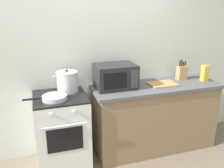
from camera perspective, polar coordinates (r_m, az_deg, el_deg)
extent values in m
cube|color=silver|center=(3.19, -1.76, 6.27)|extent=(4.40, 0.10, 2.50)
cube|color=#8C7051|center=(3.36, 10.05, -7.99)|extent=(1.64, 0.56, 0.88)
cube|color=#59595E|center=(3.19, 10.50, -0.55)|extent=(1.70, 0.60, 0.04)
cube|color=white|center=(3.01, -11.76, -11.16)|extent=(0.60, 0.60, 0.90)
cube|color=black|center=(2.82, -12.35, -2.97)|extent=(0.60, 0.60, 0.02)
cube|color=black|center=(2.71, -11.09, -12.91)|extent=(0.39, 0.01, 0.28)
cylinder|color=silver|center=(2.60, -11.26, -9.79)|extent=(0.48, 0.02, 0.02)
cylinder|color=silver|center=(2.55, -14.19, -7.11)|extent=(0.04, 0.02, 0.04)
cylinder|color=silver|center=(2.57, -8.83, -6.54)|extent=(0.04, 0.02, 0.04)
cylinder|color=silver|center=(2.90, -10.57, 0.41)|extent=(0.25, 0.25, 0.24)
cylinder|color=silver|center=(2.86, -10.71, 2.79)|extent=(0.26, 0.26, 0.01)
sphere|color=black|center=(2.86, -10.74, 3.17)|extent=(0.03, 0.03, 0.03)
cylinder|color=silver|center=(2.86, -13.52, 1.72)|extent=(0.05, 0.01, 0.01)
cylinder|color=silver|center=(2.89, -7.84, 2.25)|extent=(0.05, 0.01, 0.01)
cylinder|color=silver|center=(2.71, -13.52, -3.15)|extent=(0.27, 0.27, 0.05)
cylinder|color=black|center=(2.70, -18.52, -3.44)|extent=(0.20, 0.02, 0.02)
cube|color=#232326|center=(2.98, 0.80, 1.86)|extent=(0.50, 0.36, 0.30)
cube|color=black|center=(2.79, 0.84, 0.75)|extent=(0.28, 0.01, 0.19)
cube|color=#38383D|center=(2.88, 5.46, 1.20)|extent=(0.09, 0.01, 0.22)
cube|color=tan|center=(3.20, 11.94, 0.00)|extent=(0.36, 0.26, 0.02)
cube|color=tan|center=(3.49, 16.30, 2.59)|extent=(0.13, 0.10, 0.19)
cylinder|color=black|center=(3.43, 15.91, 4.74)|extent=(0.02, 0.02, 0.08)
cylinder|color=black|center=(3.44, 16.31, 4.83)|extent=(0.02, 0.02, 0.09)
cylinder|color=black|center=(3.46, 16.67, 4.59)|extent=(0.02, 0.02, 0.06)
cylinder|color=black|center=(3.48, 17.06, 4.65)|extent=(0.02, 0.02, 0.06)
cube|color=gold|center=(3.50, 21.25, 2.39)|extent=(0.08, 0.08, 0.22)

